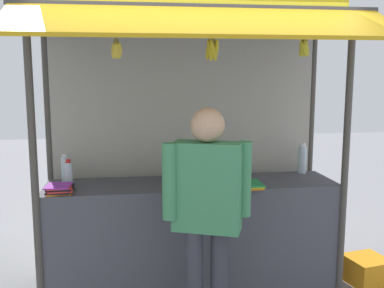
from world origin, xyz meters
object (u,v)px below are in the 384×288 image
Objects in this scene: magazine_stack_back_left at (249,184)px; banana_bunch_inner_right at (212,49)px; water_bottle_front_left at (174,166)px; water_bottle_rear_center at (65,168)px; water_bottle_center at (302,159)px; water_bottle_mid_left at (69,174)px; banana_bunch_rightmost at (304,48)px; vendor_person at (207,202)px; magazine_stack_front_right at (60,189)px; plastic_crate at (367,270)px; water_bottle_right at (203,166)px; banana_bunch_inner_left at (117,50)px.

magazine_stack_back_left is 0.99× the size of banana_bunch_inner_right.
water_bottle_front_left is 1.15m from banana_bunch_inner_right.
water_bottle_center is at bearing 0.23° from water_bottle_rear_center.
water_bottle_mid_left is 2.22m from banana_bunch_rightmost.
vendor_person is at bearing -157.58° from banana_bunch_rightmost.
vendor_person is (-0.83, -0.34, -1.12)m from banana_bunch_rightmost.
banana_bunch_rightmost is at bearing -0.18° from banana_bunch_inner_right.
water_bottle_front_left is at bearing 15.32° from magazine_stack_front_right.
plastic_crate is at bearing -7.27° from water_bottle_front_left.
vendor_person is at bearing -159.72° from plastic_crate.
plastic_crate is (0.52, -0.38, -1.01)m from water_bottle_center.
magazine_stack_back_left is (1.59, -0.03, -0.01)m from magazine_stack_front_right.
water_bottle_rear_center is 1.24m from water_bottle_right.
water_bottle_right is 1.33m from banana_bunch_inner_left.
banana_bunch_inner_left is at bearing -159.78° from water_bottle_center.
banana_bunch_rightmost is at bearing -0.08° from banana_bunch_inner_left.
water_bottle_rear_center is 0.89× the size of banana_bunch_inner_right.
water_bottle_mid_left is 0.67× the size of plastic_crate.
water_bottle_rear_center is at bearing 161.94° from banana_bunch_rightmost.
magazine_stack_front_right is 0.70× the size of plastic_crate.
banana_bunch_inner_left is at bearing 179.92° from banana_bunch_rightmost.
water_bottle_right is (1.23, -0.17, 0.02)m from water_bottle_rear_center.
water_bottle_right is 1.01× the size of banana_bunch_inner_right.
water_bottle_right is at bearing 147.37° from banana_bunch_rightmost.
water_bottle_front_left is 0.86m from vendor_person.
water_bottle_mid_left is 0.95× the size of banana_bunch_rightmost.
vendor_person is at bearing -36.36° from water_bottle_mid_left.
plastic_crate is (1.18, 0.06, -0.89)m from magazine_stack_back_left.
water_bottle_mid_left is at bearing 176.21° from plastic_crate.
banana_bunch_inner_right and banana_bunch_rightmost have the same top height.
water_bottle_right is 1.15× the size of magazine_stack_front_right.
banana_bunch_inner_left is (0.44, -0.44, 1.02)m from water_bottle_mid_left.
water_bottle_center is at bearing 143.86° from plastic_crate.
vendor_person reaches higher than water_bottle_center.
banana_bunch_rightmost is (0.99, -0.49, 1.03)m from water_bottle_front_left.
water_bottle_center reaches higher than magazine_stack_back_left.
magazine_stack_back_left is (1.59, -0.44, -0.10)m from water_bottle_rear_center.
water_bottle_center reaches higher than water_bottle_rear_center.
water_bottle_mid_left is (-0.91, -0.05, -0.02)m from water_bottle_front_left.
water_bottle_mid_left is 1.33m from vendor_person.
water_bottle_center is at bearing 5.28° from water_bottle_mid_left.
magazine_stack_front_right is (-0.05, -0.21, -0.08)m from water_bottle_mid_left.
water_bottle_center is 1.18× the size of magazine_stack_front_right.
water_bottle_mid_left reaches higher than magazine_stack_back_left.
water_bottle_mid_left is at bearing -74.75° from water_bottle_rear_center.
water_bottle_front_left is 0.17× the size of vendor_person.
water_bottle_mid_left is (-1.17, -0.02, -0.02)m from water_bottle_right.
banana_bunch_inner_left is 0.16× the size of vendor_person.
plastic_crate is at bearing 0.71° from magazine_stack_front_right.
banana_bunch_inner_left is (-1.75, -0.64, 1.00)m from water_bottle_center.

